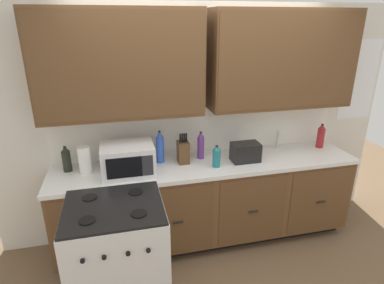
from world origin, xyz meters
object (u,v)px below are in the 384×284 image
at_px(microwave, 128,159).
at_px(paper_towel_roll, 85,160).
at_px(stove_range, 118,256).
at_px(bottle_teal, 217,156).
at_px(toaster, 245,152).
at_px(bottle_violet, 201,145).
at_px(bottle_blue, 160,147).
at_px(knife_block, 183,152).
at_px(bottle_red, 321,136).
at_px(bottle_dark, 66,159).

height_order(microwave, paper_towel_roll, microwave).
height_order(stove_range, bottle_teal, bottle_teal).
xyz_separation_m(microwave, bottle_teal, (0.84, -0.06, -0.03)).
distance_m(paper_towel_roll, bottle_teal, 1.24).
relative_size(toaster, paper_towel_roll, 1.08).
height_order(stove_range, microwave, microwave).
xyz_separation_m(microwave, bottle_violet, (0.74, 0.17, 0.00)).
relative_size(toaster, bottle_blue, 0.84).
relative_size(knife_block, bottle_blue, 0.93).
xyz_separation_m(paper_towel_roll, bottle_red, (2.52, 0.05, 0.00)).
bearing_deg(bottle_red, knife_block, -178.56).
height_order(bottle_violet, bottle_red, bottle_violet).
relative_size(paper_towel_roll, bottle_dark, 1.04).
bearing_deg(bottle_red, stove_range, -161.96).
bearing_deg(paper_towel_roll, stove_range, -70.81).
relative_size(knife_block, bottle_teal, 1.40).
bearing_deg(bottle_teal, knife_block, 149.13).
xyz_separation_m(knife_block, paper_towel_roll, (-0.94, -0.01, 0.01)).
height_order(stove_range, bottle_red, bottle_red).
distance_m(bottle_teal, bottle_blue, 0.57).
height_order(stove_range, paper_towel_roll, paper_towel_roll).
relative_size(bottle_teal, bottle_dark, 0.89).
bearing_deg(microwave, bottle_blue, 28.06).
bearing_deg(knife_block, stove_range, -134.82).
xyz_separation_m(stove_range, knife_block, (0.70, 0.70, 0.56)).
xyz_separation_m(paper_towel_roll, bottle_teal, (1.23, -0.16, -0.02)).
bearing_deg(bottle_blue, bottle_dark, 179.56).
bearing_deg(bottle_blue, bottle_violet, -0.17).
bearing_deg(bottle_dark, stove_range, -61.89).
xyz_separation_m(toaster, paper_towel_roll, (-1.55, 0.10, 0.03)).
distance_m(knife_block, bottle_teal, 0.34).
relative_size(toaster, bottle_teal, 1.27).
relative_size(bottle_teal, bottle_blue, 0.67).
distance_m(microwave, bottle_teal, 0.84).
xyz_separation_m(bottle_violet, bottle_red, (1.38, -0.02, -0.01)).
relative_size(microwave, toaster, 1.71).
bearing_deg(microwave, bottle_violet, 13.04).
xyz_separation_m(microwave, bottle_red, (2.13, 0.15, -0.01)).
bearing_deg(knife_block, toaster, -10.32).
height_order(toaster, bottle_teal, bottle_teal).
distance_m(bottle_violet, bottle_red, 1.38).
distance_m(toaster, bottle_dark, 1.73).
relative_size(stove_range, toaster, 3.39).
distance_m(toaster, bottle_blue, 0.86).
xyz_separation_m(bottle_red, bottle_dark, (-2.69, 0.03, -0.01)).
distance_m(paper_towel_roll, bottle_blue, 0.72).
bearing_deg(paper_towel_roll, bottle_dark, 154.92).
height_order(knife_block, paper_towel_roll, knife_block).
relative_size(paper_towel_roll, bottle_blue, 0.78).
relative_size(bottle_teal, bottle_violet, 0.76).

